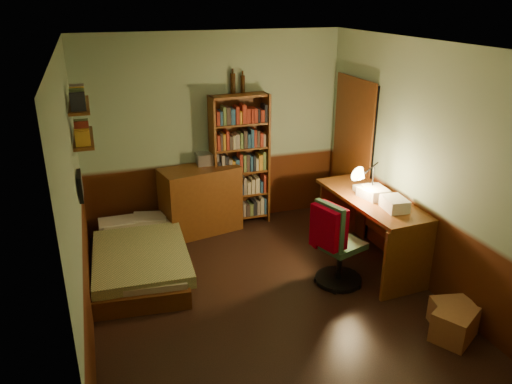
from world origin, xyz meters
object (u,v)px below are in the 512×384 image
object	(u,v)px
bed	(139,248)
cardboard_box_a	(454,324)
desk	(370,230)
office_chair	(341,240)
dresser	(201,200)
cardboard_box_b	(453,315)
bookshelf	(240,161)
desk_lamp	(374,169)
mini_stereo	(207,159)

from	to	relation	value
bed	cardboard_box_a	xyz separation A→B (m)	(2.64, -2.21, -0.12)
desk	office_chair	world-z (taller)	office_chair
dresser	cardboard_box_b	size ratio (longest dim) A/B	2.71
bed	dresser	xyz separation A→B (m)	(0.91, 0.80, 0.18)
desk	office_chair	xyz separation A→B (m)	(-0.55, -0.30, 0.11)
bed	cardboard_box_a	bearing A→B (deg)	-34.43
bed	bookshelf	world-z (taller)	bookshelf
bookshelf	office_chair	bearing A→B (deg)	-78.34
desk_lamp	office_chair	distance (m)	0.92
dresser	bookshelf	bearing A→B (deg)	-3.34
desk	dresser	bearing A→B (deg)	135.73
cardboard_box_a	mini_stereo	bearing A→B (deg)	116.90
dresser	mini_stereo	xyz separation A→B (m)	(0.14, 0.12, 0.53)
bed	mini_stereo	world-z (taller)	mini_stereo
bookshelf	cardboard_box_b	distance (m)	3.29
bed	office_chair	bearing A→B (deg)	-19.84
office_chair	desk_lamp	bearing A→B (deg)	14.34
dresser	cardboard_box_b	bearing A→B (deg)	-68.87
cardboard_box_b	desk_lamp	bearing A→B (deg)	94.63
desk	desk_lamp	size ratio (longest dim) A/B	2.40
office_chair	cardboard_box_b	world-z (taller)	office_chair
desk	bed	bearing A→B (deg)	161.88
bed	desk	size ratio (longest dim) A/B	1.18
cardboard_box_a	cardboard_box_b	distance (m)	0.19
desk_lamp	office_chair	world-z (taller)	desk_lamp
desk_lamp	office_chair	xyz separation A→B (m)	(-0.56, -0.36, -0.64)
bookshelf	cardboard_box_b	world-z (taller)	bookshelf
desk_lamp	cardboard_box_b	distance (m)	1.77
cardboard_box_a	cardboard_box_b	size ratio (longest dim) A/B	1.07
cardboard_box_b	office_chair	bearing A→B (deg)	122.00
bookshelf	desk	distance (m)	1.99
dresser	office_chair	world-z (taller)	office_chair
desk_lamp	cardboard_box_b	bearing A→B (deg)	-98.14
dresser	mini_stereo	world-z (taller)	mini_stereo
bed	desk_lamp	distance (m)	2.85
bookshelf	cardboard_box_b	bearing A→B (deg)	-72.58
bookshelf	desk_lamp	size ratio (longest dim) A/B	2.77
bookshelf	desk	bearing A→B (deg)	-59.69
office_chair	bed	bearing A→B (deg)	136.40
cardboard_box_a	desk	bearing A→B (deg)	90.44
dresser	bookshelf	xyz separation A→B (m)	(0.58, 0.08, 0.45)
dresser	mini_stereo	distance (m)	0.56
bookshelf	dresser	bearing A→B (deg)	-177.40
mini_stereo	office_chair	size ratio (longest dim) A/B	0.27
desk	bookshelf	bearing A→B (deg)	122.42
bookshelf	bed	bearing A→B (deg)	-155.21
office_chair	cardboard_box_a	size ratio (longest dim) A/B	2.62
mini_stereo	desk	bearing A→B (deg)	-43.52
dresser	cardboard_box_a	world-z (taller)	dresser
desk	office_chair	distance (m)	0.64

